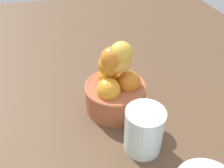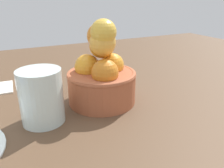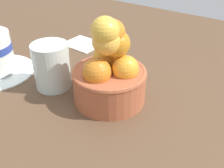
# 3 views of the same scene
# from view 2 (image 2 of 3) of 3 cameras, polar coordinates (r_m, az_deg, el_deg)

# --- Properties ---
(ground_plane) EXTENTS (1.59, 1.15, 0.05)m
(ground_plane) POSITION_cam_2_polar(r_m,az_deg,el_deg) (0.46, -2.48, -6.92)
(ground_plane) COLOR brown
(terracotta_bowl) EXTENTS (0.13, 0.13, 0.16)m
(terracotta_bowl) POSITION_cam_2_polar(r_m,az_deg,el_deg) (0.43, -2.64, 2.74)
(terracotta_bowl) COLOR #AD5938
(terracotta_bowl) RESTS_ON ground_plane
(water_glass) EXTENTS (0.07, 0.07, 0.09)m
(water_glass) POSITION_cam_2_polar(r_m,az_deg,el_deg) (0.38, -17.45, -3.04)
(water_glass) COLOR silver
(water_glass) RESTS_ON ground_plane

